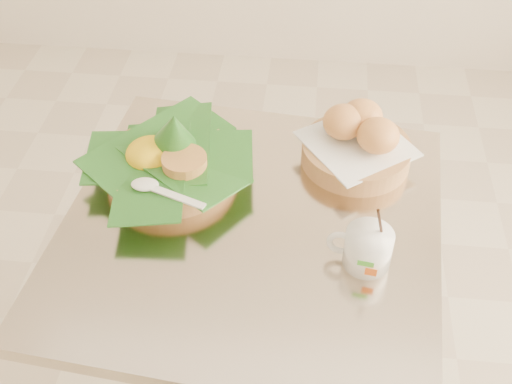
# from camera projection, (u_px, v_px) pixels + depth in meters

# --- Properties ---
(cafe_table) EXTENTS (0.76, 0.76, 0.75)m
(cafe_table) POSITION_uv_depth(u_px,v_px,m) (252.00, 295.00, 1.36)
(cafe_table) COLOR gray
(cafe_table) RESTS_ON floor
(rice_basket) EXTENTS (0.33, 0.33, 0.17)m
(rice_basket) POSITION_uv_depth(u_px,v_px,m) (169.00, 158.00, 1.27)
(rice_basket) COLOR tan
(rice_basket) RESTS_ON cafe_table
(bread_basket) EXTENTS (0.27, 0.27, 0.12)m
(bread_basket) POSITION_uv_depth(u_px,v_px,m) (358.00, 142.00, 1.31)
(bread_basket) COLOR tan
(bread_basket) RESTS_ON cafe_table
(coffee_mug) EXTENTS (0.12, 0.09, 0.14)m
(coffee_mug) POSITION_uv_depth(u_px,v_px,m) (367.00, 247.00, 1.11)
(coffee_mug) COLOR white
(coffee_mug) RESTS_ON cafe_table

